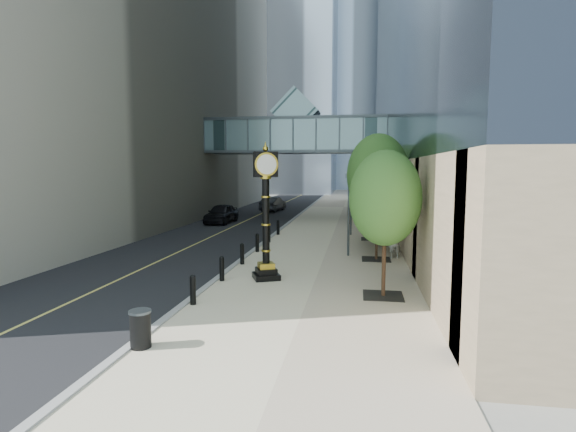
% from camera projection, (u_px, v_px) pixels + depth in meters
% --- Properties ---
extents(ground, '(320.00, 320.00, 0.00)m').
position_uv_depth(ground, '(267.00, 320.00, 13.53)').
color(ground, gray).
rests_on(ground, ground).
extents(road, '(8.00, 180.00, 0.02)m').
position_uv_depth(road, '(277.00, 207.00, 53.90)').
color(road, black).
rests_on(road, ground).
extents(sidewalk, '(8.00, 180.00, 0.06)m').
position_uv_depth(sidewalk, '(344.00, 207.00, 52.67)').
color(sidewalk, beige).
rests_on(sidewalk, ground).
extents(curb, '(0.25, 180.00, 0.07)m').
position_uv_depth(curb, '(310.00, 207.00, 53.28)').
color(curb, gray).
rests_on(curb, ground).
extents(distant_tower_c, '(22.00, 22.00, 65.00)m').
position_uv_depth(distant_tower_c, '(330.00, 71.00, 128.91)').
color(distant_tower_c, '#ADC1DA').
rests_on(distant_tower_c, ground).
extents(skywalk, '(17.00, 4.20, 5.80)m').
position_uv_depth(skywalk, '(296.00, 134.00, 40.69)').
color(skywalk, slate).
rests_on(skywalk, ground).
extents(entrance_canopy, '(3.00, 8.00, 4.38)m').
position_uv_depth(entrance_canopy, '(373.00, 175.00, 26.30)').
color(entrance_canopy, '#383F44').
rests_on(entrance_canopy, ground).
extents(bollard_row, '(0.20, 16.20, 0.90)m').
position_uv_depth(bollard_row, '(250.00, 249.00, 22.73)').
color(bollard_row, black).
rests_on(bollard_row, sidewalk).
extents(street_trees, '(3.09, 28.65, 6.35)m').
position_uv_depth(street_trees, '(373.00, 177.00, 29.07)').
color(street_trees, black).
rests_on(street_trees, sidewalk).
extents(street_clock, '(1.33, 1.33, 5.39)m').
position_uv_depth(street_clock, '(266.00, 222.00, 18.14)').
color(street_clock, black).
rests_on(street_clock, sidewalk).
extents(trash_bin, '(0.63, 0.63, 0.90)m').
position_uv_depth(trash_bin, '(140.00, 330.00, 11.30)').
color(trash_bin, black).
rests_on(trash_bin, sidewalk).
extents(pedestrian, '(0.73, 0.58, 1.75)m').
position_uv_depth(pedestrian, '(394.00, 241.00, 22.54)').
color(pedestrian, '#ABA89D').
rests_on(pedestrian, sidewalk).
extents(car_near, '(2.03, 4.75, 1.60)m').
position_uv_depth(car_near, '(222.00, 213.00, 37.49)').
color(car_near, black).
rests_on(car_near, road).
extents(car_far, '(2.19, 4.73, 1.50)m').
position_uv_depth(car_far, '(273.00, 204.00, 47.96)').
color(car_far, black).
rests_on(car_far, road).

